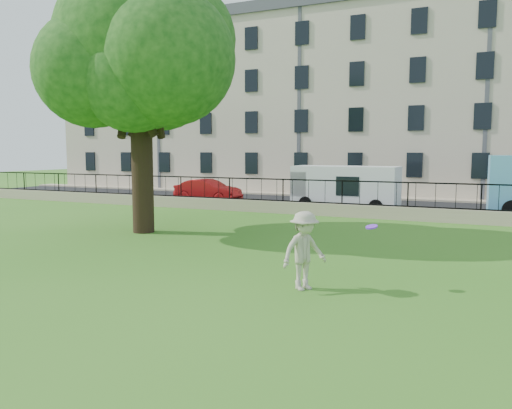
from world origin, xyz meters
The scene contains 11 objects.
ground centered at (0.00, 0.00, 0.00)m, with size 120.00×120.00×0.00m, color #35771C.
retaining_wall centered at (0.00, 12.00, 0.30)m, with size 50.00×0.40×0.60m, color tan.
iron_railing centered at (0.00, 12.00, 1.15)m, with size 50.00×0.05×1.13m.
street centered at (0.00, 16.70, 0.01)m, with size 60.00×9.00×0.01m, color black.
sidewalk centered at (0.00, 21.90, 0.06)m, with size 60.00×1.40×0.12m, color tan.
building_row centered at (0.00, 27.57, 6.92)m, with size 56.40×10.40×13.80m.
tree centered at (-5.85, 4.44, 6.85)m, with size 8.22×6.42×10.27m.
man centered at (2.50, -0.62, 0.88)m, with size 1.14×0.66×1.77m, color #BCB399.
frisbee centered at (3.82, 0.14, 1.40)m, with size 0.27×0.27×0.03m, color #7B2AF1.
red_sedan centered at (-9.28, 15.40, 0.69)m, with size 1.45×4.17×1.37m, color #B21517.
white_van centered at (-0.63, 15.03, 1.15)m, with size 5.48×2.14×2.30m, color white.
Camera 1 is at (6.08, -11.01, 3.10)m, focal length 35.00 mm.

